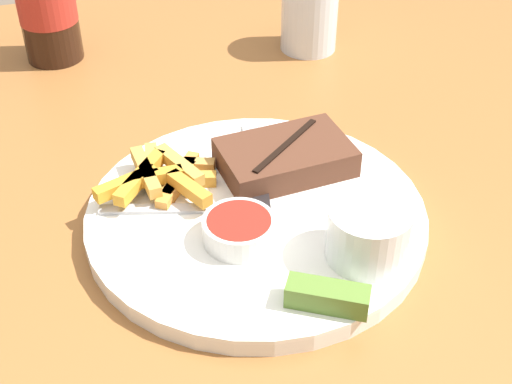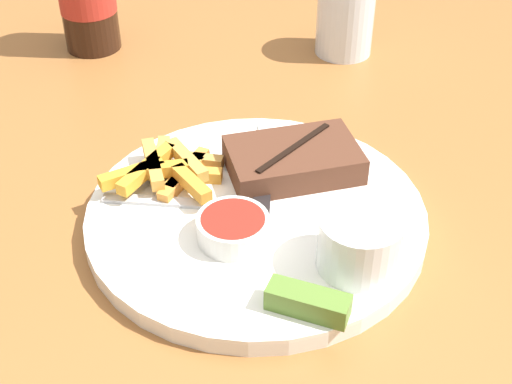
{
  "view_description": "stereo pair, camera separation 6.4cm",
  "coord_description": "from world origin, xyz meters",
  "px_view_note": "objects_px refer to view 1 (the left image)",
  "views": [
    {
      "loc": [
        -0.14,
        -0.49,
        1.16
      ],
      "look_at": [
        0.0,
        0.0,
        0.76
      ],
      "focal_mm": 50.0,
      "sensor_mm": 36.0,
      "label": 1
    },
    {
      "loc": [
        -0.08,
        -0.5,
        1.16
      ],
      "look_at": [
        0.0,
        0.0,
        0.76
      ],
      "focal_mm": 50.0,
      "sensor_mm": 36.0,
      "label": 2
    }
  ],
  "objects_px": {
    "dinner_plate": "(256,217)",
    "coleslaw_cup": "(369,230)",
    "steak_portion": "(285,157)",
    "fork_utensil": "(165,209)",
    "dipping_sauce_cup": "(239,229)",
    "knife_utensil": "(257,179)",
    "pickle_spear": "(327,296)",
    "drinking_glass": "(309,14)"
  },
  "relations": [
    {
      "from": "dipping_sauce_cup",
      "to": "pickle_spear",
      "type": "distance_m",
      "value": 0.1
    },
    {
      "from": "fork_utensil",
      "to": "drinking_glass",
      "type": "bearing_deg",
      "value": 65.98
    },
    {
      "from": "dinner_plate",
      "to": "drinking_glass",
      "type": "xyz_separation_m",
      "value": [
        0.17,
        0.33,
        0.04
      ]
    },
    {
      "from": "pickle_spear",
      "to": "knife_utensil",
      "type": "bearing_deg",
      "value": 92.31
    },
    {
      "from": "dinner_plate",
      "to": "steak_portion",
      "type": "height_order",
      "value": "steak_portion"
    },
    {
      "from": "dinner_plate",
      "to": "coleslaw_cup",
      "type": "bearing_deg",
      "value": -49.84
    },
    {
      "from": "steak_portion",
      "to": "coleslaw_cup",
      "type": "distance_m",
      "value": 0.14
    },
    {
      "from": "pickle_spear",
      "to": "dipping_sauce_cup",
      "type": "bearing_deg",
      "value": 116.04
    },
    {
      "from": "dinner_plate",
      "to": "drinking_glass",
      "type": "height_order",
      "value": "drinking_glass"
    },
    {
      "from": "knife_utensil",
      "to": "dinner_plate",
      "type": "bearing_deg",
      "value": 174.07
    },
    {
      "from": "coleslaw_cup",
      "to": "pickle_spear",
      "type": "bearing_deg",
      "value": -139.4
    },
    {
      "from": "dinner_plate",
      "to": "pickle_spear",
      "type": "distance_m",
      "value": 0.13
    },
    {
      "from": "dipping_sauce_cup",
      "to": "knife_utensil",
      "type": "xyz_separation_m",
      "value": [
        0.04,
        0.08,
        -0.01
      ]
    },
    {
      "from": "knife_utensil",
      "to": "steak_portion",
      "type": "bearing_deg",
      "value": -56.21
    },
    {
      "from": "knife_utensil",
      "to": "drinking_glass",
      "type": "bearing_deg",
      "value": -16.17
    },
    {
      "from": "fork_utensil",
      "to": "knife_utensil",
      "type": "xyz_separation_m",
      "value": [
        0.09,
        0.02,
        0.0
      ]
    },
    {
      "from": "steak_portion",
      "to": "knife_utensil",
      "type": "relative_size",
      "value": 0.8
    },
    {
      "from": "dinner_plate",
      "to": "dipping_sauce_cup",
      "type": "height_order",
      "value": "dipping_sauce_cup"
    },
    {
      "from": "steak_portion",
      "to": "dipping_sauce_cup",
      "type": "relative_size",
      "value": 2.08
    },
    {
      "from": "steak_portion",
      "to": "drinking_glass",
      "type": "height_order",
      "value": "drinking_glass"
    },
    {
      "from": "coleslaw_cup",
      "to": "knife_utensil",
      "type": "bearing_deg",
      "value": 115.31
    },
    {
      "from": "dinner_plate",
      "to": "knife_utensil",
      "type": "height_order",
      "value": "knife_utensil"
    },
    {
      "from": "dinner_plate",
      "to": "dipping_sauce_cup",
      "type": "relative_size",
      "value": 4.93
    },
    {
      "from": "dinner_plate",
      "to": "knife_utensil",
      "type": "xyz_separation_m",
      "value": [
        0.01,
        0.04,
        0.01
      ]
    },
    {
      "from": "steak_portion",
      "to": "coleslaw_cup",
      "type": "height_order",
      "value": "coleslaw_cup"
    },
    {
      "from": "pickle_spear",
      "to": "coleslaw_cup",
      "type": "bearing_deg",
      "value": 40.6
    },
    {
      "from": "steak_portion",
      "to": "fork_utensil",
      "type": "xyz_separation_m",
      "value": [
        -0.13,
        -0.03,
        -0.01
      ]
    },
    {
      "from": "knife_utensil",
      "to": "drinking_glass",
      "type": "distance_m",
      "value": 0.33
    },
    {
      "from": "steak_portion",
      "to": "coleslaw_cup",
      "type": "xyz_separation_m",
      "value": [
        0.03,
        -0.14,
        0.01
      ]
    },
    {
      "from": "pickle_spear",
      "to": "drinking_glass",
      "type": "xyz_separation_m",
      "value": [
        0.15,
        0.46,
        0.02
      ]
    },
    {
      "from": "drinking_glass",
      "to": "coleslaw_cup",
      "type": "bearing_deg",
      "value": -103.14
    },
    {
      "from": "fork_utensil",
      "to": "drinking_glass",
      "type": "distance_m",
      "value": 0.4
    },
    {
      "from": "steak_portion",
      "to": "dinner_plate",
      "type": "bearing_deg",
      "value": -130.84
    },
    {
      "from": "dipping_sauce_cup",
      "to": "fork_utensil",
      "type": "distance_m",
      "value": 0.08
    },
    {
      "from": "coleslaw_cup",
      "to": "fork_utensil",
      "type": "xyz_separation_m",
      "value": [
        -0.15,
        0.11,
        -0.03
      ]
    },
    {
      "from": "knife_utensil",
      "to": "drinking_glass",
      "type": "height_order",
      "value": "drinking_glass"
    },
    {
      "from": "knife_utensil",
      "to": "dipping_sauce_cup",
      "type": "bearing_deg",
      "value": 165.1
    },
    {
      "from": "drinking_glass",
      "to": "pickle_spear",
      "type": "bearing_deg",
      "value": -107.99
    },
    {
      "from": "dipping_sauce_cup",
      "to": "fork_utensil",
      "type": "relative_size",
      "value": 0.48
    },
    {
      "from": "dipping_sauce_cup",
      "to": "knife_utensil",
      "type": "height_order",
      "value": "dipping_sauce_cup"
    },
    {
      "from": "coleslaw_cup",
      "to": "dinner_plate",
      "type": "bearing_deg",
      "value": 130.16
    },
    {
      "from": "fork_utensil",
      "to": "dipping_sauce_cup",
      "type": "bearing_deg",
      "value": -31.9
    }
  ]
}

